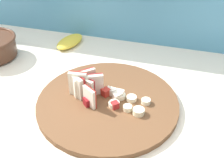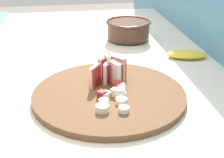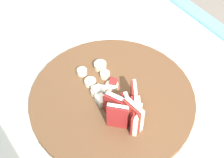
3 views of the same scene
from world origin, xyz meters
name	(u,v)px [view 1 (image 1 of 3)]	position (x,y,z in m)	size (l,w,h in m)	color
tile_backsplash	(100,73)	(0.00, 0.40, 0.72)	(2.40, 0.04, 1.43)	#4C8EB2
cutting_board	(108,103)	(0.15, 0.01, 0.90)	(0.37, 0.37, 0.02)	brown
apple_wedge_fan	(84,85)	(0.08, 0.02, 0.94)	(0.09, 0.10, 0.07)	#A32323
apple_dice_pile	(109,96)	(0.15, 0.02, 0.92)	(0.10, 0.08, 0.02)	#A32323
banana_slice_rows	(129,103)	(0.21, 0.01, 0.91)	(0.10, 0.08, 0.01)	#F4EAC6
banana_peel	(70,41)	(-0.07, 0.30, 0.90)	(0.13, 0.06, 0.02)	gold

